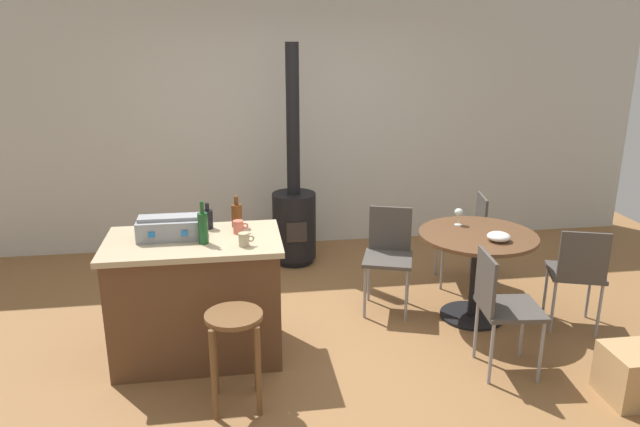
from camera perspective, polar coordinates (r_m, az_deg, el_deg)
ground_plane at (r=4.66m, az=-0.34°, el=-12.46°), size 8.80×8.80×0.00m
back_wall at (r=6.46m, az=-3.41°, el=8.67°), size 8.00×0.10×2.70m
kitchen_island at (r=4.43m, az=-11.70°, el=-7.89°), size 1.22×0.73×0.90m
wooden_stool at (r=3.81m, az=-8.16°, el=-11.60°), size 0.36×0.36×0.64m
dining_table at (r=5.01m, az=14.71°, el=-3.77°), size 0.94×0.94×0.74m
folding_chair_near at (r=5.08m, az=23.41°, el=-5.00°), size 0.51×0.51×0.86m
folding_chair_far at (r=5.71m, az=13.87°, el=-1.74°), size 0.47×0.47×0.85m
folding_chair_left at (r=5.07m, az=6.58°, el=-3.58°), size 0.51×0.51×0.87m
folding_chair_right at (r=4.30m, az=16.92°, el=-8.15°), size 0.44×0.44×0.87m
wood_stove at (r=6.03m, az=-2.49°, el=0.14°), size 0.44×0.45×2.20m
toolbox at (r=4.30m, az=-14.19°, el=-1.32°), size 0.44×0.23×0.16m
bottle_0 at (r=4.13m, az=-11.12°, el=-1.30°), size 0.07×0.07×0.30m
bottle_1 at (r=4.45m, az=-10.68°, el=-0.49°), size 0.08×0.08×0.19m
bottle_2 at (r=4.45m, az=-7.96°, el=-0.12°), size 0.08×0.08×0.23m
cup_0 at (r=4.32m, az=-7.79°, el=-1.27°), size 0.11×0.07×0.09m
cup_1 at (r=4.06m, az=-7.26°, el=-2.47°), size 0.11×0.07×0.09m
wine_glass at (r=5.09m, az=13.11°, el=0.07°), size 0.07×0.07×0.14m
serving_bowl at (r=4.81m, az=16.71°, el=-2.12°), size 0.18×0.18×0.07m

